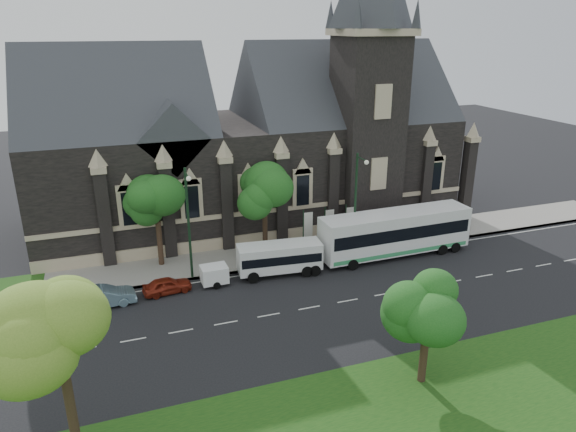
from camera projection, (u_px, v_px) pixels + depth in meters
name	position (u px, v px, depth m)	size (l,w,h in m)	color
ground	(269.00, 315.00, 35.72)	(160.00, 160.00, 0.00)	black
sidewalk	(235.00, 259.00, 44.11)	(80.00, 5.00, 0.15)	gray
museum	(260.00, 140.00, 51.14)	(40.00, 17.70, 29.90)	black
tree_park_near	(64.00, 334.00, 22.07)	(4.42, 4.42, 8.56)	black
tree_park_east	(430.00, 306.00, 27.81)	(3.40, 3.40, 6.28)	black
tree_walk_right	(266.00, 187.00, 44.21)	(4.08, 4.08, 7.80)	black
tree_walk_left	(158.00, 199.00, 41.41)	(3.91, 3.91, 7.64)	black
street_lamp_near	(357.00, 199.00, 43.37)	(0.36, 1.88, 9.00)	#15301B
street_lamp_mid	(189.00, 219.00, 38.99)	(0.36, 1.88, 9.00)	#15301B
banner_flag_left	(306.00, 227.00, 44.84)	(0.90, 0.10, 4.00)	#15301B
banner_flag_center	(328.00, 224.00, 45.46)	(0.90, 0.10, 4.00)	#15301B
banner_flag_right	(348.00, 222.00, 46.09)	(0.90, 0.10, 4.00)	#15301B
tour_coach	(395.00, 232.00, 44.43)	(13.44, 3.28, 3.90)	white
shuttle_bus	(280.00, 257.00, 41.21)	(6.81, 2.92, 2.56)	white
box_trailer	(214.00, 274.00, 39.67)	(2.90, 1.70, 1.54)	white
sedan	(103.00, 297.00, 36.65)	(1.54, 4.42, 1.46)	#7B9FB1
car_far_red	(167.00, 285.00, 38.54)	(1.44, 3.57, 1.22)	maroon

